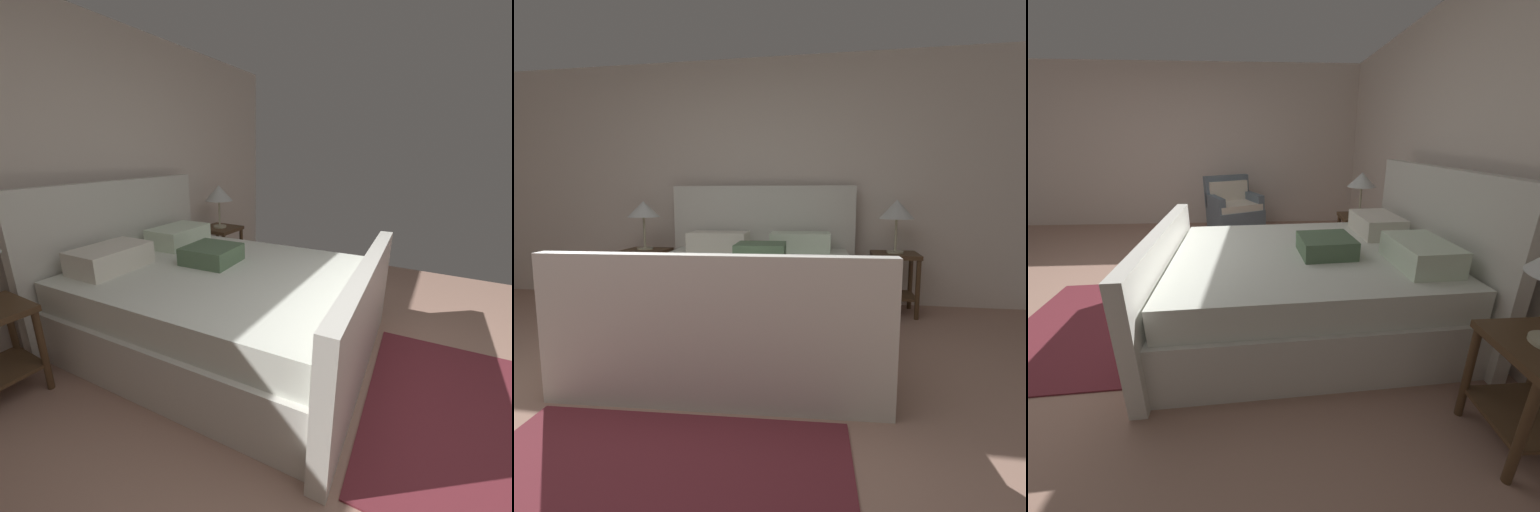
{
  "view_description": "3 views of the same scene",
  "coord_description": "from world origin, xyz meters",
  "views": [
    {
      "loc": [
        -1.54,
        0.21,
        1.48
      ],
      "look_at": [
        0.55,
        1.44,
        0.71
      ],
      "focal_mm": 22.74,
      "sensor_mm": 36.0,
      "label": 1
    },
    {
      "loc": [
        1.06,
        -1.36,
        1.11
      ],
      "look_at": [
        0.57,
        1.57,
        0.69
      ],
      "focal_mm": 27.83,
      "sensor_mm": 36.0,
      "label": 2
    },
    {
      "loc": [
        2.76,
        1.34,
        1.47
      ],
      "look_at": [
        0.54,
        1.48,
        0.64
      ],
      "focal_mm": 22.4,
      "sensor_mm": 36.0,
      "label": 3
    }
  ],
  "objects": [
    {
      "name": "wall_side_left",
      "position": [
        -3.07,
        0.0,
        1.29
      ],
      "size": [
        0.12,
        5.99,
        2.58
      ],
      "primitive_type": "cube",
      "color": "beige",
      "rests_on": "ground"
    },
    {
      "name": "wall_back",
      "position": [
        0.0,
        2.99,
        1.29
      ],
      "size": [
        6.15,
        0.12,
        2.58
      ],
      "primitive_type": "cube",
      "color": "beige",
      "rests_on": "ground"
    },
    {
      "name": "nightstand_left",
      "position": [
        -0.89,
        2.46,
        0.4
      ],
      "size": [
        0.44,
        0.44,
        0.6
      ],
      "color": "#4B331F",
      "rests_on": "ground"
    },
    {
      "name": "bed",
      "position": [
        0.37,
        1.7,
        0.35
      ],
      "size": [
        2.01,
        2.37,
        1.25
      ],
      "color": "silver",
      "rests_on": "ground"
    },
    {
      "name": "armchair",
      "position": [
        -2.27,
        0.86,
        0.35
      ],
      "size": [
        0.97,
        0.97,
        0.9
      ],
      "color": "slate",
      "rests_on": "ground"
    },
    {
      "name": "nightstand_right",
      "position": [
        1.64,
        2.6,
        0.4
      ],
      "size": [
        0.44,
        0.44,
        0.6
      ],
      "color": "#4B331F",
      "rests_on": "ground"
    },
    {
      "name": "ground_plane",
      "position": [
        0.0,
        0.0,
        -0.01
      ],
      "size": [
        6.03,
        5.87,
        0.02
      ],
      "primitive_type": "cube",
      "color": "#A37B6A"
    },
    {
      "name": "area_rug",
      "position": [
        0.37,
        -0.12,
        0.01
      ],
      "size": [
        1.66,
        1.25,
        0.01
      ],
      "primitive_type": "cube",
      "rotation": [
        0.0,
        0.0,
        0.05
      ],
      "color": "maroon",
      "rests_on": "ground"
    },
    {
      "name": "table_lamp_left",
      "position": [
        -0.89,
        2.46,
        1.0
      ],
      "size": [
        0.33,
        0.33,
        0.5
      ],
      "color": "#B7B293",
      "rests_on": "nightstand_left"
    }
  ]
}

